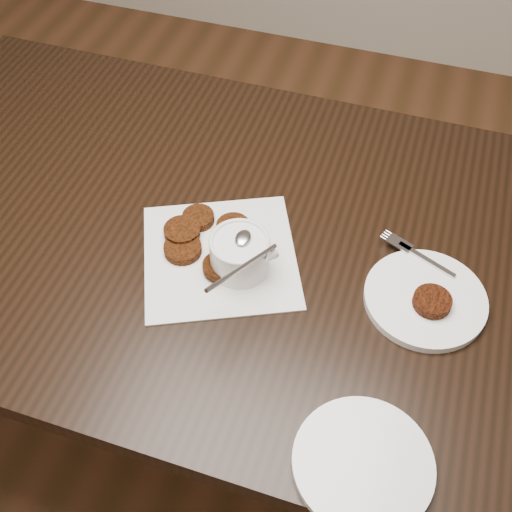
# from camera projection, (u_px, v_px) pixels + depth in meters

# --- Properties ---
(floor) EXTENTS (4.00, 4.00, 0.00)m
(floor) POSITION_uv_depth(u_px,v_px,m) (214.00, 460.00, 1.66)
(floor) COLOR brown
(floor) RESTS_ON ground
(table) EXTENTS (1.37, 0.88, 0.75)m
(table) POSITION_uv_depth(u_px,v_px,m) (205.00, 330.00, 1.48)
(table) COLOR black
(table) RESTS_ON floor
(napkin) EXTENTS (0.35, 0.35, 0.00)m
(napkin) POSITION_uv_depth(u_px,v_px,m) (220.00, 256.00, 1.13)
(napkin) COLOR silver
(napkin) RESTS_ON table
(sauce_ramekin) EXTENTS (0.16, 0.16, 0.14)m
(sauce_ramekin) POSITION_uv_depth(u_px,v_px,m) (239.00, 240.00, 1.06)
(sauce_ramekin) COLOR white
(sauce_ramekin) RESTS_ON napkin
(patty_cluster) EXTENTS (0.21, 0.21, 0.02)m
(patty_cluster) POSITION_uv_depth(u_px,v_px,m) (207.00, 238.00, 1.14)
(patty_cluster) COLOR #5F270C
(patty_cluster) RESTS_ON napkin
(plate_with_patty) EXTENTS (0.27, 0.27, 0.03)m
(plate_with_patty) POSITION_uv_depth(u_px,v_px,m) (426.00, 296.00, 1.06)
(plate_with_patty) COLOR white
(plate_with_patty) RESTS_ON table
(plate_empty) EXTENTS (0.21, 0.21, 0.01)m
(plate_empty) POSITION_uv_depth(u_px,v_px,m) (363.00, 463.00, 0.88)
(plate_empty) COLOR white
(plate_empty) RESTS_ON table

